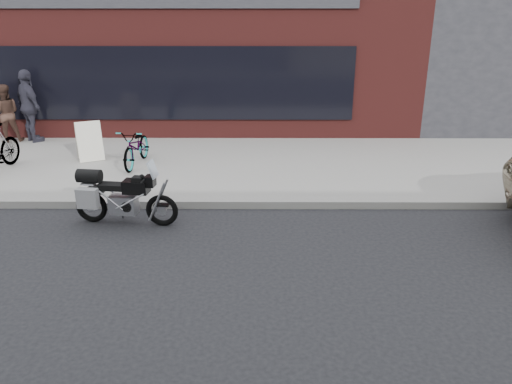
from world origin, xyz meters
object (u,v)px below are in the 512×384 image
object	(u,v)px
bicycle_front	(137,147)
cafe_patron_left	(5,113)
sandwich_sign	(89,140)
motorcycle	(118,197)
cafe_patron_right	(29,106)

from	to	relation	value
bicycle_front	cafe_patron_left	distance (m)	4.66
sandwich_sign	motorcycle	bearing A→B (deg)	-89.98
motorcycle	cafe_patron_left	size ratio (longest dim) A/B	1.20
sandwich_sign	cafe_patron_left	bearing A→B (deg)	123.87
motorcycle	cafe_patron_right	bearing A→B (deg)	132.65
sandwich_sign	cafe_patron_right	world-z (taller)	cafe_patron_right
bicycle_front	motorcycle	bearing A→B (deg)	-78.59
cafe_patron_left	cafe_patron_right	size ratio (longest dim) A/B	0.80
sandwich_sign	cafe_patron_left	size ratio (longest dim) A/B	0.60
cafe_patron_left	motorcycle	bearing A→B (deg)	107.29
bicycle_front	cafe_patron_right	size ratio (longest dim) A/B	0.86
bicycle_front	cafe_patron_left	size ratio (longest dim) A/B	1.08
sandwich_sign	bicycle_front	bearing A→B (deg)	-45.68
cafe_patron_left	cafe_patron_right	bearing A→B (deg)	157.13
motorcycle	sandwich_sign	size ratio (longest dim) A/B	2.01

